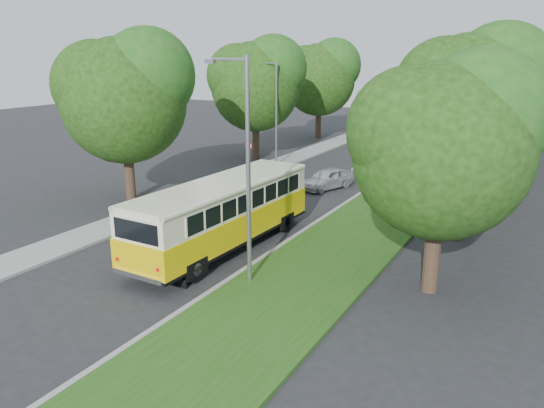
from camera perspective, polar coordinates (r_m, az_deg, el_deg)
The scene contains 13 objects.
ground at distance 23.64m, azimuth -8.22°, elevation -4.14°, with size 120.00×120.00×0.00m, color #252527.
curb at distance 25.97m, azimuth 4.84°, elevation -2.00°, with size 0.20×70.00×0.15m, color gray.
grass_verge at distance 25.17m, azimuth 9.73°, elevation -2.80°, with size 4.50×70.00×0.13m, color #225115.
sidewalk at distance 30.21m, azimuth -9.85°, elevation 0.36°, with size 2.20×70.00×0.12m, color gray.
treeline at distance 37.16m, azimuth 12.82°, elevation 12.29°, with size 24.27×41.91×9.46m.
lamppost_near at distance 18.15m, azimuth -2.83°, elevation 4.22°, with size 1.71×0.16×8.00m.
lamppost_far at distance 38.46m, azimuth 0.34°, elevation 10.07°, with size 1.71×0.16×7.50m.
warning_sign at distance 35.24m, azimuth -2.52°, elevation 5.57°, with size 0.56×0.10×2.50m.
vintage_bus at distance 22.28m, azimuth -5.28°, elevation -1.23°, with size 2.60×10.10×3.00m, color yellow, non-canonical shape.
car_silver at distance 32.66m, azimuth 5.96°, elevation 2.75°, with size 1.51×3.76×1.28m, color #B7B7BC.
car_white at distance 37.92m, azimuth 11.22°, elevation 4.36°, with size 1.33×3.83×1.26m, color silver.
car_blue at distance 39.27m, azimuth 12.54°, elevation 4.65°, with size 1.73×4.25×1.23m, color navy.
car_grey at distance 44.04m, azimuth 14.20°, elevation 5.93°, with size 2.52×5.47×1.52m, color slate.
Camera 1 is at (13.55, -17.62, 8.06)m, focal length 35.00 mm.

